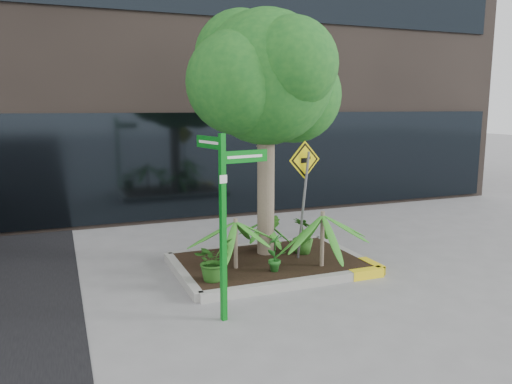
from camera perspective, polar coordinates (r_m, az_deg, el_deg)
name	(u,v)px	position (r m, az deg, el deg)	size (l,w,h in m)	color
ground	(266,274)	(8.69, 1.15, -9.38)	(80.00, 80.00, 0.00)	gray
planter	(272,262)	(8.98, 1.84, -8.05)	(3.35, 2.36, 0.15)	#9E9E99
tree	(266,78)	(9.00, 1.12, 12.90)	(3.05, 2.71, 4.58)	gray
palm_front	(323,215)	(8.49, 7.64, -2.62)	(1.07, 1.07, 1.19)	gray
palm_left	(236,222)	(8.33, -2.36, -3.40)	(0.97, 0.97, 1.08)	gray
palm_back	(265,221)	(9.34, 1.06, -3.34)	(0.70, 0.70, 0.78)	gray
shrub_a	(213,260)	(7.90, -4.99, -7.75)	(0.59, 0.59, 0.65)	#245A19
shrub_b	(303,235)	(9.31, 5.38, -4.96)	(0.38, 0.38, 0.68)	#2C661E
shrub_c	(275,252)	(8.29, 2.16, -6.82)	(0.35, 0.35, 0.67)	#237123
shrub_d	(270,232)	(9.53, 1.58, -4.55)	(0.38, 0.38, 0.69)	#2E681E
street_sign_post	(224,206)	(6.56, -3.66, -1.64)	(0.83, 0.73, 2.51)	#0B7A19
cattle_sign	(304,180)	(8.67, 5.50, 1.32)	(0.64, 0.31, 2.11)	slate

